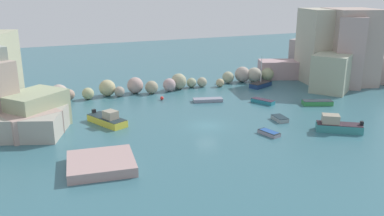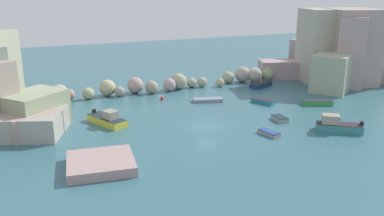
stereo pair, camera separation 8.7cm
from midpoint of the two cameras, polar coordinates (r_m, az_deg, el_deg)
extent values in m
plane|color=#356571|center=(50.46, 2.16, -2.50)|extent=(160.00, 160.00, 0.00)
cube|color=#9BA581|center=(52.38, -21.11, -0.33)|extent=(8.52, 8.26, 4.51)
cube|color=#A29E91|center=(51.25, -21.45, -1.78)|extent=(9.68, 10.09, 2.71)
cube|color=tan|center=(50.76, -21.70, -1.97)|extent=(7.34, 6.78, 2.73)
cube|color=#A9948A|center=(76.70, 21.20, 8.01)|extent=(10.13, 10.86, 12.90)
cube|color=#A1A68D|center=(71.04, 19.17, 4.80)|extent=(9.98, 9.28, 6.08)
cube|color=#AA948C|center=(81.23, 23.92, 5.17)|extent=(10.59, 10.46, 4.63)
cube|color=#9D9293|center=(84.06, 15.84, 7.03)|extent=(7.88, 7.21, 6.69)
cube|color=#AFA995|center=(76.86, 18.38, 8.28)|extent=(9.93, 9.14, 12.82)
cube|color=#B09195|center=(78.09, 12.21, 5.32)|extent=(8.56, 6.81, 3.29)
cube|color=#A2A788|center=(80.99, 20.93, 6.82)|extent=(10.56, 9.83, 8.36)
cube|color=#AC938F|center=(75.28, 21.01, 7.48)|extent=(8.59, 9.46, 11.83)
sphere|color=tan|center=(63.48, -20.63, 1.70)|extent=(2.62, 2.62, 2.62)
sphere|color=#AD9D92|center=(63.66, -18.06, 2.00)|extent=(2.63, 2.63, 2.63)
sphere|color=tan|center=(64.42, -16.74, 1.82)|extent=(1.62, 1.62, 1.62)
sphere|color=tan|center=(63.91, -14.31, 1.99)|extent=(1.81, 1.81, 1.81)
sphere|color=tan|center=(65.22, -11.73, 2.79)|extent=(2.56, 2.56, 2.56)
sphere|color=gray|center=(64.54, -10.06, 2.30)|extent=(1.60, 1.60, 1.60)
sphere|color=#AD918A|center=(66.04, -7.90, 3.17)|extent=(2.59, 2.59, 2.59)
sphere|color=gray|center=(65.56, -5.62, 2.92)|extent=(2.08, 2.08, 2.08)
sphere|color=#AF9394|center=(66.86, -3.14, 3.27)|extent=(2.12, 2.12, 2.12)
sphere|color=#A2A180|center=(68.20, -1.81, 3.76)|extent=(2.60, 2.60, 2.60)
sphere|color=#9FA786|center=(69.28, -0.01, 3.57)|extent=(1.65, 1.65, 1.65)
sphere|color=#A6A085|center=(69.66, 1.47, 3.65)|extent=(1.67, 1.67, 1.67)
sphere|color=tan|center=(69.93, 4.00, 3.56)|extent=(1.41, 1.41, 1.41)
sphere|color=#A3A584|center=(72.75, 5.13, 4.31)|extent=(2.06, 2.06, 2.06)
sphere|color=#AA9B91|center=(73.81, 7.13, 4.71)|extent=(2.76, 2.76, 2.76)
sphere|color=#ADA795|center=(73.92, 8.78, 4.61)|extent=(2.65, 2.65, 2.65)
sphere|color=#A3A87F|center=(75.66, 10.54, 4.69)|extent=(2.36, 2.36, 2.36)
cube|color=#AB8B88|center=(39.91, -12.60, -7.57)|extent=(6.92, 6.70, 0.94)
sphere|color=red|center=(61.86, -4.18, 1.38)|extent=(0.55, 0.55, 0.55)
cube|color=gold|center=(52.04, -11.77, -1.75)|extent=(4.20, 6.11, 0.85)
cube|color=#202E33|center=(51.90, -11.80, -1.28)|extent=(4.12, 5.99, 0.06)
cube|color=#9E937F|center=(51.13, -11.30, -0.95)|extent=(1.90, 2.05, 1.04)
cube|color=black|center=(54.01, -13.53, -0.44)|extent=(0.55, 0.51, 0.50)
cube|color=navy|center=(70.72, 9.63, 3.22)|extent=(4.64, 3.31, 0.73)
cube|color=black|center=(70.63, 9.65, 3.54)|extent=(4.55, 3.24, 0.06)
cylinder|color=silver|center=(70.15, 9.74, 5.34)|extent=(0.10, 0.10, 4.60)
cube|color=navy|center=(39.03, -13.92, -8.58)|extent=(1.77, 3.58, 0.51)
cube|color=black|center=(38.91, -13.95, -8.19)|extent=(1.73, 3.50, 0.06)
cube|color=#8E979A|center=(53.47, 12.24, -1.48)|extent=(1.60, 2.54, 0.49)
cube|color=#1A2D35|center=(53.39, 12.26, -1.20)|extent=(1.57, 2.49, 0.06)
cube|color=#938D9C|center=(48.18, 10.77, -3.50)|extent=(1.72, 2.87, 0.39)
cube|color=#252D2E|center=(48.10, 10.79, -3.24)|extent=(1.69, 2.82, 0.06)
cube|color=#234C93|center=(48.10, 10.79, -3.23)|extent=(1.47, 2.44, 0.08)
cube|color=teal|center=(60.83, 9.94, 0.90)|extent=(2.52, 3.65, 0.55)
cube|color=#302232|center=(60.75, 9.95, 1.18)|extent=(2.47, 3.58, 0.06)
cube|color=teal|center=(51.38, 19.94, -2.63)|extent=(5.34, 4.49, 0.93)
cube|color=#2F222A|center=(51.22, 19.99, -2.11)|extent=(5.23, 4.40, 0.06)
cube|color=#9E937F|center=(50.91, 18.89, -1.49)|extent=(2.45, 2.33, 1.10)
cube|color=black|center=(51.60, 22.73, -2.02)|extent=(0.55, 0.57, 0.50)
cube|color=gray|center=(60.88, 2.29, 1.13)|extent=(4.60, 2.56, 0.49)
cube|color=#338743|center=(61.82, 17.19, 0.69)|extent=(4.52, 2.98, 0.64)
cube|color=#232B32|center=(61.73, 17.22, 1.00)|extent=(4.43, 2.92, 0.06)
camera|label=1|loc=(0.04, -89.95, 0.01)|focal=38.08mm
camera|label=2|loc=(0.04, 90.05, -0.01)|focal=38.08mm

